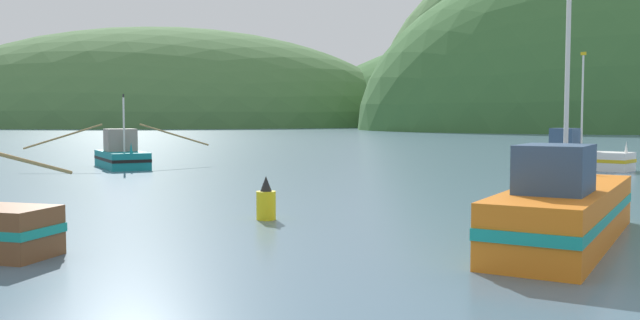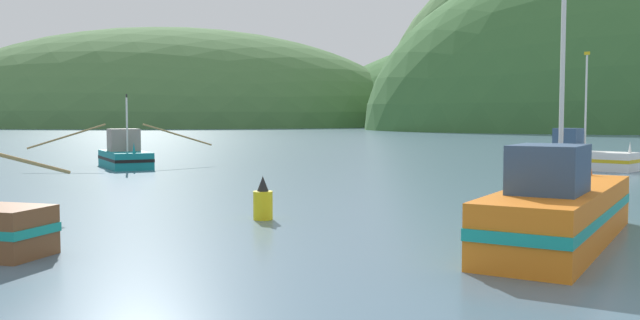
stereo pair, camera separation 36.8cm
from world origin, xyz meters
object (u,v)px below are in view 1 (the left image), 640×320
object	(u,v)px
fishing_boat_white	(574,157)
fishing_boat_teal	(122,155)
fishing_boat_orange	(565,210)
channel_buoy	(266,202)

from	to	relation	value
fishing_boat_white	fishing_boat_teal	size ratio (longest dim) A/B	0.68
fishing_boat_teal	fishing_boat_white	bearing A→B (deg)	60.20
fishing_boat_orange	channel_buoy	bearing A→B (deg)	93.21
fishing_boat_orange	fishing_boat_teal	world-z (taller)	fishing_boat_orange
fishing_boat_teal	channel_buoy	size ratio (longest dim) A/B	7.72
fishing_boat_orange	fishing_boat_teal	bearing A→B (deg)	66.24
fishing_boat_teal	channel_buoy	bearing A→B (deg)	-1.25
fishing_boat_white	fishing_boat_teal	distance (m)	29.52
fishing_boat_orange	fishing_boat_white	bearing A→B (deg)	9.11
fishing_boat_teal	fishing_boat_orange	bearing A→B (deg)	8.27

